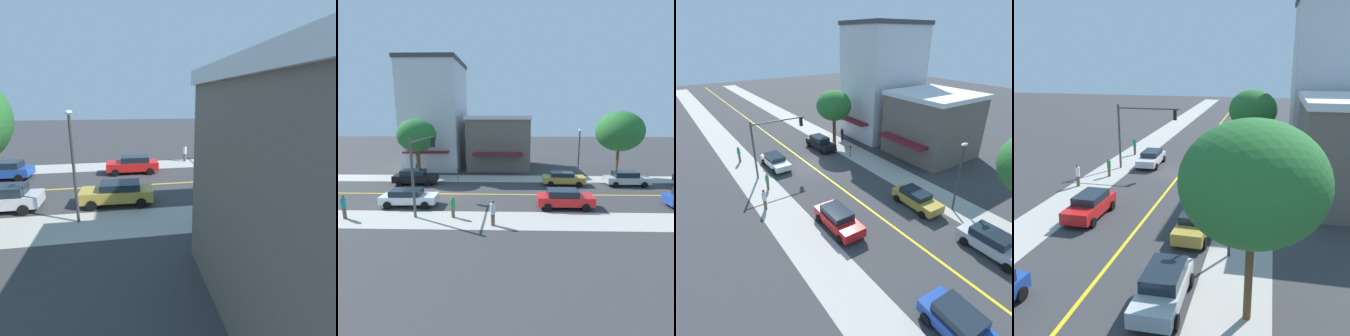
# 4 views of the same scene
# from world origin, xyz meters

# --- Properties ---
(ground_plane) EXTENTS (140.00, 140.00, 0.00)m
(ground_plane) POSITION_xyz_m (0.00, 0.00, 0.00)
(ground_plane) COLOR #38383A
(sidewalk_left) EXTENTS (3.40, 126.00, 0.01)m
(sidewalk_left) POSITION_xyz_m (-6.38, 0.00, 0.00)
(sidewalk_left) COLOR #ADA8A0
(sidewalk_left) RESTS_ON ground
(sidewalk_right) EXTENTS (3.40, 126.00, 0.01)m
(sidewalk_right) POSITION_xyz_m (6.38, 0.00, 0.00)
(sidewalk_right) COLOR #ADA8A0
(sidewalk_right) RESTS_ON ground
(road_centerline_stripe) EXTENTS (0.20, 126.00, 0.00)m
(road_centerline_stripe) POSITION_xyz_m (0.00, 0.00, 0.00)
(road_centerline_stripe) COLOR yellow
(road_centerline_stripe) RESTS_ON ground
(corner_shop_building) EXTENTS (10.46, 7.94, 15.09)m
(corner_shop_building) POSITION_xyz_m (-13.91, -4.33, 7.55)
(corner_shop_building) COLOR silver
(corner_shop_building) RESTS_ON ground
(tan_rowhouse) EXTENTS (9.82, 8.84, 7.53)m
(tan_rowhouse) POSITION_xyz_m (-13.90, 4.94, 3.78)
(tan_rowhouse) COLOR #665B51
(tan_rowhouse) RESTS_ON ground
(street_tree_left_near) EXTENTS (4.49, 4.49, 7.19)m
(street_tree_left_near) POSITION_xyz_m (-5.92, -4.36, 5.25)
(street_tree_left_near) COLOR brown
(street_tree_left_near) RESTS_ON ground
(fire_hydrant) EXTENTS (0.44, 0.24, 0.79)m
(fire_hydrant) POSITION_xyz_m (-5.49, -3.90, 0.39)
(fire_hydrant) COLOR silver
(fire_hydrant) RESTS_ON ground
(parking_meter) EXTENTS (0.12, 0.18, 1.45)m
(parking_meter) POSITION_xyz_m (-5.13, 0.48, 0.95)
(parking_meter) COLOR #4C4C51
(parking_meter) RESTS_ON ground
(traffic_light_mast) EXTENTS (5.80, 0.32, 5.96)m
(traffic_light_mast) POSITION_xyz_m (4.09, -0.45, 4.12)
(traffic_light_mast) COLOR #474C47
(traffic_light_mast) RESTS_ON ground
(street_lamp) EXTENTS (0.70, 0.36, 6.01)m
(street_lamp) POSITION_xyz_m (-5.82, 14.56, 3.75)
(street_lamp) COLOR #38383D
(street_lamp) RESTS_ON ground
(red_sedan_right_curb) EXTENTS (2.06, 4.59, 1.55)m
(red_sedan_right_curb) POSITION_xyz_m (3.58, 11.20, 0.81)
(red_sedan_right_curb) COLOR red
(red_sedan_right_curb) RESTS_ON ground
(blue_sedan_right_curb) EXTENTS (2.15, 4.21, 1.53)m
(blue_sedan_right_curb) POSITION_xyz_m (3.37, 21.76, 0.80)
(blue_sedan_right_curb) COLOR #1E429E
(blue_sedan_right_curb) RESTS_ON ground
(black_sedan_left_curb) EXTENTS (2.11, 4.76, 1.66)m
(black_sedan_left_curb) POSITION_xyz_m (-3.51, -3.95, 0.86)
(black_sedan_left_curb) COLOR black
(black_sedan_left_curb) RESTS_ON ground
(silver_sedan_left_curb) EXTENTS (2.02, 4.61, 1.57)m
(silver_sedan_left_curb) POSITION_xyz_m (-3.56, 19.30, 0.82)
(silver_sedan_left_curb) COLOR #B7BABF
(silver_sedan_left_curb) RESTS_ON ground
(gold_sedan_left_curb) EXTENTS (2.05, 4.57, 1.45)m
(gold_sedan_left_curb) POSITION_xyz_m (-3.61, 12.46, 0.77)
(gold_sedan_left_curb) COLOR #B29338
(gold_sedan_left_curb) RESTS_ON ground
(white_sedan_right_curb) EXTENTS (2.09, 4.68, 1.40)m
(white_sedan_right_curb) POSITION_xyz_m (3.39, -1.93, 0.75)
(white_sedan_right_curb) COLOR silver
(white_sedan_right_curb) RESTS_ON ground
(pedestrian_teal_shirt) EXTENTS (0.34, 0.34, 1.86)m
(pedestrian_teal_shirt) POSITION_xyz_m (6.35, -5.62, 1.00)
(pedestrian_teal_shirt) COLOR brown
(pedestrian_teal_shirt) RESTS_ON ground
(pedestrian_green_shirt) EXTENTS (0.33, 0.33, 1.63)m
(pedestrian_green_shirt) POSITION_xyz_m (5.93, 2.41, 0.86)
(pedestrian_green_shirt) COLOR brown
(pedestrian_green_shirt) RESTS_ON ground
(pedestrian_black_shirt) EXTENTS (0.39, 0.39, 1.69)m
(pedestrian_black_shirt) POSITION_xyz_m (-7.74, -5.23, 0.88)
(pedestrian_black_shirt) COLOR black
(pedestrian_black_shirt) RESTS_ON ground
(pedestrian_white_shirt) EXTENTS (0.36, 0.36, 1.84)m
(pedestrian_white_shirt) POSITION_xyz_m (7.30, 5.53, 0.98)
(pedestrian_white_shirt) COLOR brown
(pedestrian_white_shirt) RESTS_ON ground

